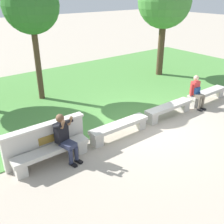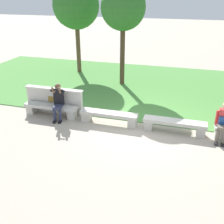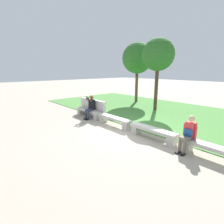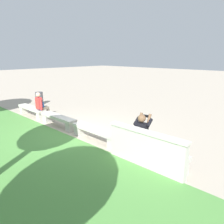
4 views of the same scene
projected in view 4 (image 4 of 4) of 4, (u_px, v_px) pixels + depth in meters
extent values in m
plane|color=#B2A593|center=(75.00, 133.00, 8.36)|extent=(80.00, 80.00, 0.00)
cube|color=beige|center=(152.00, 149.00, 5.95)|extent=(2.08, 0.40, 0.12)
cube|color=beige|center=(181.00, 168.00, 5.43)|extent=(0.28, 0.34, 0.33)
cube|color=beige|center=(128.00, 148.00, 6.58)|extent=(0.28, 0.34, 0.33)
cube|color=beige|center=(95.00, 130.00, 7.49)|extent=(2.08, 0.40, 0.12)
cube|color=beige|center=(114.00, 143.00, 6.97)|extent=(0.28, 0.34, 0.33)
cube|color=beige|center=(80.00, 130.00, 8.13)|extent=(0.28, 0.34, 0.33)
cube|color=beige|center=(58.00, 117.00, 9.03)|extent=(2.08, 0.40, 0.12)
cube|color=beige|center=(71.00, 127.00, 8.51)|extent=(0.28, 0.34, 0.33)
cube|color=beige|center=(48.00, 118.00, 9.67)|extent=(0.28, 0.34, 0.33)
cube|color=beige|center=(32.00, 108.00, 10.57)|extent=(2.08, 0.40, 0.12)
cube|color=beige|center=(41.00, 116.00, 10.05)|extent=(0.28, 0.34, 0.33)
cube|color=beige|center=(24.00, 110.00, 11.21)|extent=(0.28, 0.34, 0.33)
cube|color=beige|center=(145.00, 150.00, 5.69)|extent=(2.28, 0.18, 0.95)
cube|color=beige|center=(146.00, 132.00, 5.56)|extent=(2.34, 0.24, 0.06)
cube|color=olive|center=(147.00, 145.00, 5.73)|extent=(0.44, 0.02, 0.22)
cube|color=black|center=(150.00, 152.00, 6.61)|extent=(0.15, 0.26, 0.06)
cylinder|color=#2D334C|center=(149.00, 147.00, 6.50)|extent=(0.11, 0.11, 0.42)
cube|color=black|center=(144.00, 151.00, 6.71)|extent=(0.15, 0.26, 0.06)
cylinder|color=#2D334C|center=(143.00, 145.00, 6.60)|extent=(0.11, 0.11, 0.42)
cube|color=#2D334C|center=(144.00, 139.00, 6.32)|extent=(0.39, 0.48, 0.12)
cube|color=black|center=(141.00, 133.00, 6.06)|extent=(0.38, 0.29, 0.56)
sphere|color=brown|center=(142.00, 118.00, 5.95)|extent=(0.22, 0.22, 0.22)
cylinder|color=black|center=(149.00, 123.00, 5.98)|extent=(0.16, 0.32, 0.21)
cylinder|color=brown|center=(149.00, 119.00, 6.10)|extent=(0.10, 0.19, 0.27)
cylinder|color=black|center=(137.00, 121.00, 6.16)|extent=(0.16, 0.32, 0.21)
cylinder|color=brown|center=(141.00, 117.00, 6.23)|extent=(0.14, 0.20, 0.27)
cube|color=black|center=(146.00, 116.00, 6.21)|extent=(0.15, 0.05, 0.08)
cube|color=black|center=(50.00, 117.00, 10.31)|extent=(0.12, 0.23, 0.06)
cylinder|color=#6B6051|center=(49.00, 113.00, 10.21)|extent=(0.10, 0.10, 0.42)
cube|color=black|center=(49.00, 117.00, 10.44)|extent=(0.12, 0.23, 0.06)
cylinder|color=#6B6051|center=(47.00, 113.00, 10.35)|extent=(0.10, 0.10, 0.42)
cube|color=#6B6051|center=(44.00, 108.00, 10.10)|extent=(0.32, 0.43, 0.12)
cube|color=#D83838|center=(39.00, 103.00, 9.90)|extent=(0.34, 0.23, 0.52)
sphere|color=beige|center=(38.00, 95.00, 9.80)|extent=(0.20, 0.20, 0.20)
cylinder|color=#D83838|center=(41.00, 105.00, 9.77)|extent=(0.08, 0.08, 0.48)
cylinder|color=#D83838|center=(38.00, 103.00, 10.07)|extent=(0.08, 0.08, 0.48)
cube|color=#234C8C|center=(40.00, 106.00, 9.98)|extent=(0.28, 0.20, 0.36)
cube|color=navy|center=(43.00, 107.00, 10.07)|extent=(0.20, 0.06, 0.16)
torus|color=black|center=(40.00, 102.00, 9.93)|extent=(0.10, 0.02, 0.10)
cylinder|color=#4C4C51|center=(39.00, 98.00, 13.09)|extent=(0.44, 0.44, 0.75)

